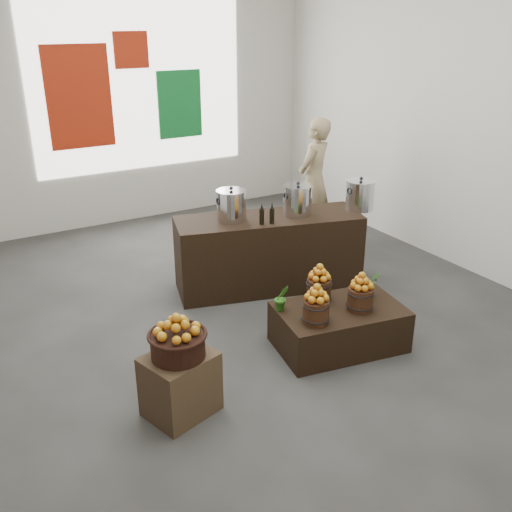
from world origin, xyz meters
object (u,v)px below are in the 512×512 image
stock_pot_right (360,196)px  shopper (314,180)px  stock_pot_center (298,201)px  wicker_basket (178,345)px  display_table (339,327)px  stock_pot_left (231,206)px  crate (180,384)px  counter (269,252)px

stock_pot_right → shopper: size_ratio=0.19×
stock_pot_center → wicker_basket: bearing=-144.3°
display_table → stock_pot_left: stock_pot_left is taller
display_table → stock_pot_right: (1.17, 1.17, 0.82)m
crate → stock_pot_left: bearing=51.1°
display_table → counter: size_ratio=0.56×
crate → counter: (1.82, 1.62, 0.17)m
wicker_basket → shopper: 4.18m
stock_pot_left → shopper: shopper is taller
shopper → display_table: bearing=31.6°
counter → stock_pot_right: 1.25m
crate → stock_pot_right: (2.87, 1.33, 0.76)m
stock_pot_right → stock_pot_left: bearing=164.6°
counter → stock_pot_left: stock_pot_left is taller
crate → stock_pot_center: stock_pot_center is taller
stock_pot_center → counter: bearing=164.6°
crate → wicker_basket: size_ratio=1.25×
stock_pot_left → shopper: 2.04m
wicker_basket → counter: (1.82, 1.62, -0.19)m
wicker_basket → shopper: bearing=39.9°
counter → stock_pot_right: (1.06, -0.29, 0.59)m
crate → stock_pot_center: bearing=35.7°
crate → wicker_basket: wicker_basket is taller
shopper → stock_pot_center: bearing=19.5°
crate → stock_pot_right: 3.26m
shopper → counter: bearing=9.7°
crate → stock_pot_center: size_ratio=1.61×
display_table → stock_pot_center: (0.43, 1.37, 0.82)m
crate → shopper: 4.21m
counter → shopper: (1.38, 1.06, 0.42)m
crate → counter: counter is taller
counter → shopper: bearing=52.7°
stock_pot_center → shopper: 1.57m
wicker_basket → stock_pot_left: bearing=51.1°
crate → display_table: crate is taller
crate → shopper: bearing=39.9°
crate → shopper: shopper is taller
wicker_basket → stock_pot_center: stock_pot_center is taller
display_table → stock_pot_right: 1.85m
display_table → stock_pot_center: bearing=82.4°
shopper → crate: bearing=12.3°
crate → display_table: bearing=5.4°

